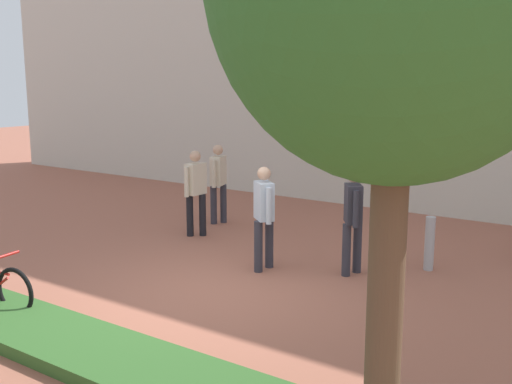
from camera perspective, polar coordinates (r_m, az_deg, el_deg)
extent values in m
plane|color=#9E5B47|center=(9.07, -3.93, -9.46)|extent=(60.00, 60.00, 0.00)
cube|color=#336028|center=(6.81, -11.01, -16.06)|extent=(7.00, 1.10, 0.16)
cylinder|color=brown|center=(4.81, 12.05, -10.74)|extent=(0.28, 0.28, 2.76)
torus|color=black|center=(8.75, -21.77, -8.70)|extent=(0.66, 0.14, 0.66)
cylinder|color=red|center=(8.70, -22.52, -5.55)|extent=(0.09, 0.42, 0.04)
cylinder|color=#ADADB2|center=(10.35, 16.04, -4.68)|extent=(0.16, 0.16, 0.90)
cylinder|color=#2D2D38|center=(13.10, -4.02, -1.20)|extent=(0.14, 0.14, 0.85)
cylinder|color=#2D2D38|center=(13.21, -3.09, -1.09)|extent=(0.14, 0.14, 0.85)
cube|color=beige|center=(13.03, -3.59, 2.02)|extent=(0.35, 0.45, 0.62)
cylinder|color=beige|center=(12.79, -4.01, 1.72)|extent=(0.09, 0.09, 0.59)
cylinder|color=beige|center=(13.27, -3.18, 2.05)|extent=(0.09, 0.09, 0.59)
sphere|color=tan|center=(12.97, -3.61, 3.99)|extent=(0.22, 0.22, 0.22)
cylinder|color=#2D2D38|center=(9.97, 9.53, -5.14)|extent=(0.14, 0.14, 0.85)
cylinder|color=#2D2D38|center=(9.77, 8.52, -5.44)|extent=(0.14, 0.14, 0.85)
cube|color=#2D2D38|center=(9.70, 9.16, -1.11)|extent=(0.42, 0.47, 0.62)
cylinder|color=#2D2D38|center=(9.95, 8.91, -0.98)|extent=(0.09, 0.09, 0.59)
cylinder|color=#2D2D38|center=(9.45, 9.40, -1.61)|extent=(0.09, 0.09, 0.59)
sphere|color=tan|center=(9.62, 9.24, 1.52)|extent=(0.22, 0.22, 0.22)
cylinder|color=#2D2D38|center=(9.86, 0.22, -5.17)|extent=(0.14, 0.14, 0.85)
cylinder|color=#2D2D38|center=(10.09, 1.26, -4.80)|extent=(0.14, 0.14, 0.85)
cube|color=silver|center=(9.80, 0.76, -0.84)|extent=(0.46, 0.44, 0.62)
cylinder|color=silver|center=(9.57, 1.21, -1.32)|extent=(0.09, 0.09, 0.59)
cylinder|color=silver|center=(10.05, 0.33, -0.73)|extent=(0.09, 0.09, 0.59)
sphere|color=tan|center=(9.72, 0.76, 1.76)|extent=(0.22, 0.22, 0.22)
cylinder|color=black|center=(12.14, -6.25, -2.19)|extent=(0.14, 0.14, 0.85)
cylinder|color=black|center=(12.15, -5.06, -2.16)|extent=(0.14, 0.14, 0.85)
cube|color=beige|center=(12.01, -5.72, 1.25)|extent=(0.26, 0.41, 0.62)
cylinder|color=beige|center=(11.83, -6.58, 0.93)|extent=(0.09, 0.09, 0.59)
cylinder|color=beige|center=(12.20, -4.88, 1.27)|extent=(0.09, 0.09, 0.59)
sphere|color=tan|center=(11.94, -5.76, 3.38)|extent=(0.22, 0.22, 0.22)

